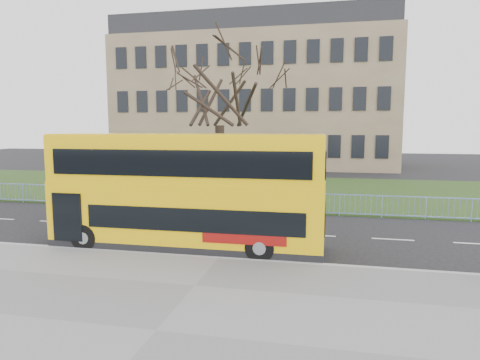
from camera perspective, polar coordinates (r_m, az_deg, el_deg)
name	(u,v)px	position (r m, az deg, el deg)	size (l,w,h in m)	color
ground	(230,248)	(15.83, -1.35, -9.04)	(120.00, 120.00, 0.00)	black
pavement	(156,333)	(9.80, -11.13, -19.38)	(80.00, 10.50, 0.12)	slate
kerb	(219,259)	(14.37, -2.82, -10.45)	(80.00, 0.20, 0.14)	#98979A
grass_verge	(278,190)	(29.62, 5.09, -1.36)	(80.00, 15.40, 0.08)	#233814
guard_railing	(260,202)	(22.02, 2.64, -2.96)	(40.00, 0.12, 1.10)	#7C9ADC
bare_tree	(220,111)	(25.65, -2.73, 9.16)	(7.33, 7.33, 10.47)	black
civic_building	(258,104)	(50.58, 2.39, 10.09)	(30.00, 15.00, 14.00)	#7D654F
yellow_bus	(187,189)	(15.45, -7.15, -1.15)	(9.79, 2.40, 4.10)	yellow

